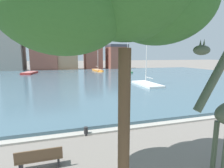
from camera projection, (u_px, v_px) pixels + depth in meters
name	position (u px, v px, depth m)	size (l,w,h in m)	color
harbor_water	(76.00, 80.00, 31.74)	(80.41, 44.00, 0.33)	#476675
quay_edge_coping	(107.00, 131.00, 10.69)	(80.41, 0.50, 0.12)	#ADA89E
sailboat_green	(127.00, 71.00, 44.66)	(3.86, 6.53, 9.11)	#236B42
sailboat_white	(145.00, 84.00, 25.86)	(2.47, 6.66, 8.01)	white
sailboat_red	(30.00, 73.00, 41.59)	(3.29, 6.41, 6.97)	red
sailboat_orange	(98.00, 71.00, 47.73)	(2.20, 6.61, 7.86)	orange
mooring_bollard	(86.00, 131.00, 10.16)	(0.24, 0.24, 0.50)	#232326
park_bench	(40.00, 158.00, 7.09)	(1.80, 0.44, 0.92)	brown
townhouse_end_terrace	(12.00, 48.00, 50.42)	(5.86, 7.48, 13.07)	gray
townhouse_tall_gabled	(44.00, 49.00, 53.10)	(7.72, 6.84, 13.06)	#8E5142
townhouse_corner_house	(67.00, 49.00, 55.13)	(6.08, 6.00, 13.05)	tan
townhouse_narrow_midrow	(93.00, 54.00, 58.47)	(5.53, 6.61, 9.66)	#8E5142
townhouse_wide_warehouse	(117.00, 57.00, 58.33)	(6.05, 7.15, 8.03)	#8E5142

